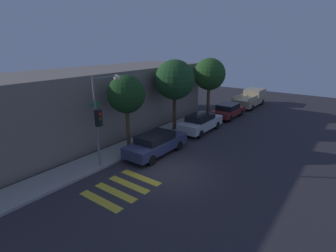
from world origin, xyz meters
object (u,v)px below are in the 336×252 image
Objects in this scene: sedan_middle at (201,123)px; sedan_far_end at (228,110)px; sedan_near_corner at (156,143)px; pickup_truck at (251,98)px; traffic_light_pole at (102,109)px; tree_midblock at (175,80)px; tree_near_corner at (126,95)px; tree_far_end at (209,74)px.

sedan_middle reaches higher than sedan_far_end.
sedan_near_corner is 17.34m from pickup_truck.
traffic_light_pole is 14.54m from sedan_far_end.
tree_midblock reaches higher than pickup_truck.
traffic_light_pole is at bearing -166.85° from tree_near_corner.
traffic_light_pole is 1.04× the size of tree_near_corner.
pickup_truck is at bearing -8.28° from tree_midblock.
traffic_light_pole is 13.55m from tree_far_end.
tree_midblock reaches higher than sedan_far_end.
sedan_far_end is at bearing 180.00° from pickup_truck.
tree_far_end is (13.52, 0.57, 0.65)m from traffic_light_pole.
sedan_middle is 11.56m from pickup_truck.
sedan_near_corner is at bearing -22.38° from traffic_light_pole.
sedan_near_corner is 3.63m from tree_near_corner.
sedan_far_end is 0.77× the size of pickup_truck.
tree_far_end is (10.44, 1.84, 3.34)m from sedan_near_corner.
tree_midblock is at bearing 171.72° from pickup_truck.
tree_far_end is (4.66, 1.84, 3.34)m from sedan_middle.
traffic_light_pole is 1.17× the size of sedan_middle.
sedan_middle is at bearing -16.04° from tree_near_corner.
sedan_near_corner is 0.91× the size of tree_near_corner.
sedan_near_corner is 1.07× the size of sedan_far_end.
tree_midblock reaches higher than tree_near_corner.
tree_near_corner is (2.45, 0.57, 0.37)m from traffic_light_pole.
sedan_near_corner is 11.11m from tree_far_end.
tree_far_end is (11.07, -0.00, 0.28)m from tree_near_corner.
sedan_near_corner is 0.82× the size of tree_far_end.
sedan_middle is 0.89× the size of tree_near_corner.
traffic_light_pole is 20.62m from pickup_truck.
traffic_light_pole is 1.22× the size of sedan_far_end.
tree_near_corner is (-17.97, 1.84, 2.92)m from pickup_truck.
tree_near_corner reaches higher than pickup_truck.
sedan_middle is at bearing -0.00° from sedan_near_corner.
tree_far_end is (5.76, -0.00, -0.08)m from tree_midblock.
tree_far_end is at bearing 21.55° from sedan_middle.
tree_midblock is (5.31, -0.00, 0.36)m from tree_near_corner.
sedan_middle is at bearing -59.21° from tree_midblock.
sedan_near_corner is 0.80× the size of tree_midblock.
sedan_near_corner is at bearing 180.00° from pickup_truck.
tree_far_end is at bearing 165.05° from pickup_truck.
traffic_light_pole is at bearing 157.62° from sedan_near_corner.
traffic_light_pole is 9.34m from sedan_middle.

